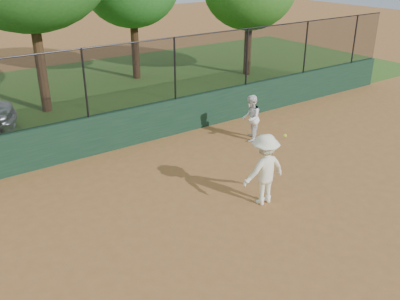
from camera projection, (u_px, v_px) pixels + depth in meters
ground at (229, 247)px, 9.24m from camera, size 80.00×80.00×0.00m
back_wall at (106, 132)px, 13.47m from camera, size 26.00×0.20×1.20m
grass_strip at (46, 101)px, 18.19m from camera, size 36.00×12.00×0.01m
player_second at (251, 118)px, 14.18m from camera, size 0.92×0.91×1.50m
player_main at (264, 169)px, 10.55m from camera, size 1.18×0.76×1.87m
fence_assembly at (100, 80)px, 12.79m from camera, size 26.00×0.06×2.00m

